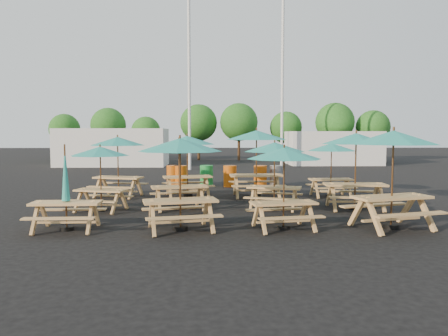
{
  "coord_description": "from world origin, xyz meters",
  "views": [
    {
      "loc": [
        -0.4,
        -15.23,
        2.42
      ],
      "look_at": [
        0.0,
        1.5,
        1.1
      ],
      "focal_mm": 35.0,
      "sensor_mm": 36.0,
      "label": 1
    }
  ],
  "objects_px": {
    "waste_bin_5": "(276,176)",
    "picnic_unit_1": "(100,155)",
    "picnic_unit_8": "(257,139)",
    "picnic_unit_11": "(331,150)",
    "waste_bin_0": "(173,176)",
    "waste_bin_3": "(230,176)",
    "picnic_unit_10": "(356,143)",
    "picnic_unit_3": "(180,150)",
    "picnic_unit_2": "(118,145)",
    "waste_bin_2": "(207,176)",
    "waste_bin_1": "(180,176)",
    "picnic_unit_5": "(187,144)",
    "picnic_unit_7": "(275,151)",
    "waste_bin_4": "(260,176)",
    "picnic_unit_9": "(393,143)",
    "picnic_unit_6": "(284,158)",
    "picnic_unit_4": "(179,149)",
    "picnic_unit_0": "(66,195)"
  },
  "relations": [
    {
      "from": "picnic_unit_9",
      "to": "waste_bin_1",
      "type": "relative_size",
      "value": 2.91
    },
    {
      "from": "picnic_unit_6",
      "to": "waste_bin_2",
      "type": "bearing_deg",
      "value": 92.71
    },
    {
      "from": "picnic_unit_8",
      "to": "picnic_unit_9",
      "type": "relative_size",
      "value": 0.92
    },
    {
      "from": "picnic_unit_10",
      "to": "picnic_unit_3",
      "type": "bearing_deg",
      "value": -147.87
    },
    {
      "from": "picnic_unit_5",
      "to": "picnic_unit_10",
      "type": "relative_size",
      "value": 1.02
    },
    {
      "from": "picnic_unit_5",
      "to": "picnic_unit_8",
      "type": "xyz_separation_m",
      "value": [
        2.65,
        -0.18,
        0.18
      ]
    },
    {
      "from": "picnic_unit_11",
      "to": "waste_bin_0",
      "type": "distance_m",
      "value": 7.35
    },
    {
      "from": "waste_bin_2",
      "to": "waste_bin_5",
      "type": "distance_m",
      "value": 3.21
    },
    {
      "from": "picnic_unit_10",
      "to": "waste_bin_0",
      "type": "height_order",
      "value": "picnic_unit_10"
    },
    {
      "from": "waste_bin_4",
      "to": "picnic_unit_7",
      "type": "bearing_deg",
      "value": -91.86
    },
    {
      "from": "picnic_unit_6",
      "to": "picnic_unit_8",
      "type": "relative_size",
      "value": 0.85
    },
    {
      "from": "picnic_unit_1",
      "to": "picnic_unit_10",
      "type": "relative_size",
      "value": 0.9
    },
    {
      "from": "picnic_unit_11",
      "to": "picnic_unit_10",
      "type": "bearing_deg",
      "value": -91.79
    },
    {
      "from": "picnic_unit_1",
      "to": "waste_bin_3",
      "type": "xyz_separation_m",
      "value": [
        4.27,
        6.19,
        -1.28
      ]
    },
    {
      "from": "picnic_unit_4",
      "to": "picnic_unit_2",
      "type": "bearing_deg",
      "value": 119.38
    },
    {
      "from": "picnic_unit_2",
      "to": "waste_bin_2",
      "type": "bearing_deg",
      "value": 58.94
    },
    {
      "from": "picnic_unit_10",
      "to": "waste_bin_2",
      "type": "xyz_separation_m",
      "value": [
        -4.86,
        6.27,
        -1.65
      ]
    },
    {
      "from": "picnic_unit_10",
      "to": "picnic_unit_0",
      "type": "bearing_deg",
      "value": -157.37
    },
    {
      "from": "picnic_unit_7",
      "to": "picnic_unit_9",
      "type": "height_order",
      "value": "picnic_unit_9"
    },
    {
      "from": "picnic_unit_8",
      "to": "waste_bin_0",
      "type": "bearing_deg",
      "value": 133.57
    },
    {
      "from": "waste_bin_1",
      "to": "waste_bin_3",
      "type": "bearing_deg",
      "value": -2.49
    },
    {
      "from": "picnic_unit_1",
      "to": "picnic_unit_4",
      "type": "bearing_deg",
      "value": 20.69
    },
    {
      "from": "picnic_unit_3",
      "to": "waste_bin_3",
      "type": "distance_m",
      "value": 9.26
    },
    {
      "from": "picnic_unit_11",
      "to": "picnic_unit_3",
      "type": "bearing_deg",
      "value": -135.31
    },
    {
      "from": "picnic_unit_11",
      "to": "waste_bin_3",
      "type": "xyz_separation_m",
      "value": [
        -3.76,
        3.25,
        -1.31
      ]
    },
    {
      "from": "picnic_unit_2",
      "to": "picnic_unit_4",
      "type": "xyz_separation_m",
      "value": [
        2.55,
        -2.8,
        -0.06
      ]
    },
    {
      "from": "picnic_unit_1",
      "to": "picnic_unit_10",
      "type": "xyz_separation_m",
      "value": [
        8.06,
        0.16,
        0.36
      ]
    },
    {
      "from": "picnic_unit_7",
      "to": "picnic_unit_10",
      "type": "xyz_separation_m",
      "value": [
        2.59,
        -0.09,
        0.26
      ]
    },
    {
      "from": "waste_bin_5",
      "to": "picnic_unit_1",
      "type": "bearing_deg",
      "value": -135.81
    },
    {
      "from": "waste_bin_0",
      "to": "waste_bin_5",
      "type": "height_order",
      "value": "same"
    },
    {
      "from": "picnic_unit_2",
      "to": "picnic_unit_9",
      "type": "bearing_deg",
      "value": -21.7
    },
    {
      "from": "picnic_unit_8",
      "to": "picnic_unit_11",
      "type": "relative_size",
      "value": 1.24
    },
    {
      "from": "picnic_unit_6",
      "to": "picnic_unit_10",
      "type": "distance_m",
      "value": 4.03
    },
    {
      "from": "waste_bin_1",
      "to": "waste_bin_5",
      "type": "relative_size",
      "value": 1.0
    },
    {
      "from": "picnic_unit_8",
      "to": "waste_bin_0",
      "type": "height_order",
      "value": "picnic_unit_8"
    },
    {
      "from": "picnic_unit_7",
      "to": "picnic_unit_10",
      "type": "bearing_deg",
      "value": 15.28
    },
    {
      "from": "picnic_unit_5",
      "to": "waste_bin_5",
      "type": "distance_m",
      "value": 5.18
    },
    {
      "from": "picnic_unit_3",
      "to": "picnic_unit_11",
      "type": "xyz_separation_m",
      "value": [
        5.34,
        5.74,
        -0.22
      ]
    },
    {
      "from": "picnic_unit_5",
      "to": "waste_bin_1",
      "type": "xyz_separation_m",
      "value": [
        -0.51,
        3.12,
        -1.56
      ]
    },
    {
      "from": "picnic_unit_3",
      "to": "picnic_unit_11",
      "type": "height_order",
      "value": "picnic_unit_3"
    },
    {
      "from": "picnic_unit_3",
      "to": "waste_bin_5",
      "type": "xyz_separation_m",
      "value": [
        3.71,
        9.03,
        -1.53
      ]
    },
    {
      "from": "picnic_unit_5",
      "to": "picnic_unit_0",
      "type": "bearing_deg",
      "value": -126.34
    },
    {
      "from": "picnic_unit_1",
      "to": "waste_bin_3",
      "type": "distance_m",
      "value": 7.63
    },
    {
      "from": "picnic_unit_9",
      "to": "picnic_unit_0",
      "type": "bearing_deg",
      "value": 164.24
    },
    {
      "from": "picnic_unit_8",
      "to": "waste_bin_4",
      "type": "xyz_separation_m",
      "value": [
        0.5,
        3.24,
        -1.74
      ]
    },
    {
      "from": "picnic_unit_6",
      "to": "picnic_unit_7",
      "type": "height_order",
      "value": "picnic_unit_7"
    },
    {
      "from": "picnic_unit_3",
      "to": "picnic_unit_6",
      "type": "relative_size",
      "value": 1.14
    },
    {
      "from": "picnic_unit_4",
      "to": "picnic_unit_6",
      "type": "relative_size",
      "value": 1.11
    },
    {
      "from": "picnic_unit_4",
      "to": "picnic_unit_10",
      "type": "distance_m",
      "value": 5.64
    },
    {
      "from": "waste_bin_1",
      "to": "waste_bin_2",
      "type": "xyz_separation_m",
      "value": [
        1.2,
        0.14,
        0.0
      ]
    }
  ]
}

